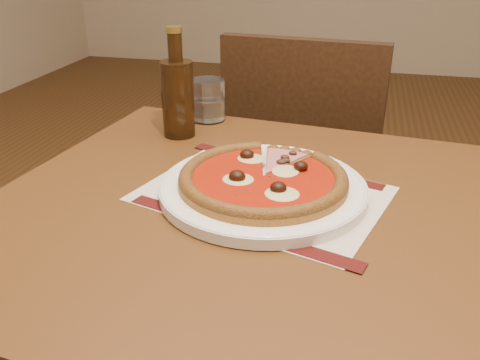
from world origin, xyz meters
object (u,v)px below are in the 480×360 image
at_px(table, 237,254).
at_px(plate, 263,188).
at_px(chair_far, 305,166).
at_px(water_glass, 208,100).
at_px(pizza, 263,178).
at_px(bottle, 178,95).

xyz_separation_m(table, plate, (0.04, 0.04, 0.11)).
bearing_deg(table, plate, 45.06).
distance_m(table, plate, 0.12).
distance_m(table, chair_far, 0.69).
relative_size(table, water_glass, 9.23).
relative_size(pizza, bottle, 1.22).
bearing_deg(chair_far, water_glass, 61.86).
relative_size(table, chair_far, 0.97).
xyz_separation_m(plate, water_glass, (-0.20, 0.34, 0.04)).
height_order(table, pizza, pizza).
distance_m(table, water_glass, 0.44).
distance_m(chair_far, pizza, 0.70).
distance_m(table, bottle, 0.38).
bearing_deg(plate, table, -134.94).
height_order(chair_far, pizza, chair_far).
bearing_deg(bottle, plate, -45.31).
relative_size(pizza, water_glass, 2.92).
bearing_deg(chair_far, plate, 95.46).
relative_size(chair_far, plate, 2.64).
height_order(table, bottle, bottle).
height_order(table, water_glass, water_glass).
bearing_deg(plate, water_glass, 120.02).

